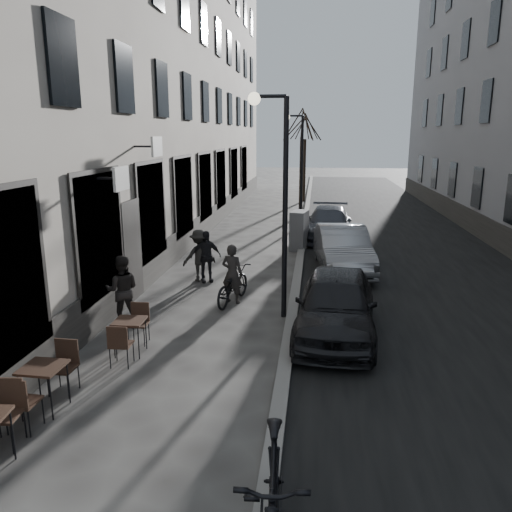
% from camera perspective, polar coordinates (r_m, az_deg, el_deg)
% --- Properties ---
extents(ground, '(120.00, 120.00, 0.00)m').
position_cam_1_polar(ground, '(6.69, -0.55, -25.27)').
color(ground, '#3B3835').
rests_on(ground, ground).
extents(road, '(7.30, 60.00, 0.00)m').
position_cam_1_polar(road, '(21.80, 15.09, 2.16)').
color(road, black).
rests_on(road, ground).
extents(kerb, '(0.25, 60.00, 0.12)m').
position_cam_1_polar(kerb, '(21.56, 5.45, 2.61)').
color(kerb, slate).
rests_on(kerb, ground).
extents(building_left, '(4.00, 35.00, 16.00)m').
position_cam_1_polar(building_left, '(22.97, -11.05, 23.03)').
color(building_left, gray).
rests_on(building_left, ground).
extents(streetlamp_near, '(0.90, 0.28, 5.09)m').
position_cam_1_polar(streetlamp_near, '(11.23, 2.51, 8.39)').
color(streetlamp_near, black).
rests_on(streetlamp_near, ground).
extents(streetlamp_far, '(0.90, 0.28, 5.09)m').
position_cam_1_polar(streetlamp_far, '(23.19, 4.83, 11.13)').
color(streetlamp_far, black).
rests_on(streetlamp_far, ground).
extents(tree_near, '(2.40, 2.40, 5.70)m').
position_cam_1_polar(tree_near, '(26.16, 5.31, 14.71)').
color(tree_near, black).
rests_on(tree_near, ground).
extents(tree_far, '(2.40, 2.40, 5.70)m').
position_cam_1_polar(tree_far, '(32.16, 5.64, 14.52)').
color(tree_far, black).
rests_on(tree_far, ground).
extents(bistro_set_b, '(0.63, 1.50, 0.88)m').
position_cam_1_polar(bistro_set_b, '(8.63, -23.05, -13.25)').
color(bistro_set_b, '#302015').
rests_on(bistro_set_b, ground).
extents(bistro_set_c, '(0.59, 1.41, 0.83)m').
position_cam_1_polar(bistro_set_c, '(10.16, -14.19, -8.55)').
color(bistro_set_c, '#302015').
rests_on(bistro_set_c, ground).
extents(utility_cabinet, '(0.71, 1.05, 1.45)m').
position_cam_1_polar(utility_cabinet, '(18.64, 4.95, 2.94)').
color(utility_cabinet, '#5C5C5F').
rests_on(utility_cabinet, ground).
extents(bicycle, '(1.05, 1.89, 0.94)m').
position_cam_1_polar(bicycle, '(12.74, -2.71, -3.32)').
color(bicycle, black).
rests_on(bicycle, ground).
extents(cyclist_rider, '(0.63, 0.50, 1.54)m').
position_cam_1_polar(cyclist_rider, '(12.65, -2.73, -2.03)').
color(cyclist_rider, '#282523').
rests_on(cyclist_rider, ground).
extents(pedestrian_near, '(0.90, 0.77, 1.59)m').
position_cam_1_polar(pedestrian_near, '(11.66, -15.04, -3.75)').
color(pedestrian_near, black).
rests_on(pedestrian_near, ground).
extents(pedestrian_mid, '(1.14, 1.00, 1.53)m').
position_cam_1_polar(pedestrian_mid, '(14.63, -6.48, 0.06)').
color(pedestrian_mid, black).
rests_on(pedestrian_mid, ground).
extents(pedestrian_far, '(0.96, 0.69, 1.52)m').
position_cam_1_polar(pedestrian_far, '(14.52, -5.75, -0.06)').
color(pedestrian_far, black).
rests_on(pedestrian_far, ground).
extents(car_near, '(1.93, 4.19, 1.39)m').
position_cam_1_polar(car_near, '(10.79, 9.15, -5.43)').
color(car_near, black).
rests_on(car_near, ground).
extents(car_mid, '(1.89, 4.36, 1.40)m').
position_cam_1_polar(car_mid, '(15.93, 9.87, 0.83)').
color(car_mid, gray).
rests_on(car_mid, ground).
extents(car_far, '(2.00, 4.52, 1.29)m').
position_cam_1_polar(car_far, '(20.67, 8.33, 3.70)').
color(car_far, '#3C3E47').
rests_on(car_far, ground).
extents(moped, '(0.79, 2.35, 1.39)m').
position_cam_1_polar(moped, '(5.40, 1.93, -26.94)').
color(moped, black).
rests_on(moped, ground).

